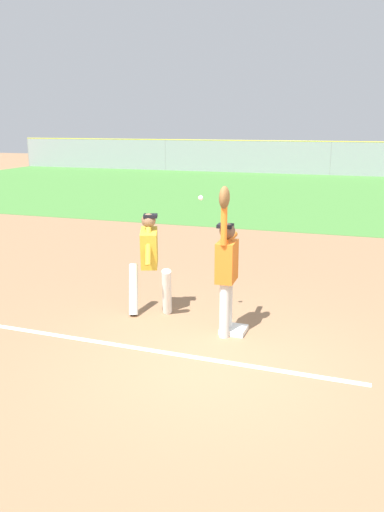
# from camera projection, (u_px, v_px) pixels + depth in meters

# --- Properties ---
(ground_plane) EXTENTS (79.85, 79.85, 0.00)m
(ground_plane) POSITION_uv_depth(u_px,v_px,m) (212.00, 362.00, 6.87)
(ground_plane) COLOR #936D4C
(outfield_grass) EXTENTS (42.58, 17.53, 0.01)m
(outfield_grass) POSITION_uv_depth(u_px,v_px,m) (318.00, 194.00, 23.03)
(outfield_grass) COLOR #478438
(outfield_grass) RESTS_ON ground_plane
(first_base) EXTENTS (0.39, 0.39, 0.08)m
(first_base) POSITION_uv_depth(u_px,v_px,m) (234.00, 330.00, 7.85)
(first_base) COLOR white
(first_base) RESTS_ON ground_plane
(fielder) EXTENTS (0.28, 0.89, 2.28)m
(fielder) POSITION_uv_depth(u_px,v_px,m) (226.00, 264.00, 7.48)
(fielder) COLOR silver
(fielder) RESTS_ON ground_plane
(runner) EXTENTS (0.87, 0.82, 1.72)m
(runner) POSITION_uv_depth(u_px,v_px,m) (149.00, 257.00, 8.33)
(runner) COLOR white
(runner) RESTS_ON ground_plane
(baseball) EXTENTS (0.07, 0.07, 0.07)m
(baseball) POSITION_uv_depth(u_px,v_px,m) (201.00, 198.00, 7.75)
(baseball) COLOR white
(outfield_fence) EXTENTS (42.66, 0.08, 2.04)m
(outfield_fence) POSITION_uv_depth(u_px,v_px,m) (331.00, 158.00, 30.84)
(outfield_fence) COLOR #93999E
(outfield_fence) RESTS_ON ground_plane
(parked_car_blue) EXTENTS (4.59, 2.51, 1.25)m
(parked_car_blue) POSITION_uv_depth(u_px,v_px,m) (172.00, 156.00, 38.07)
(parked_car_blue) COLOR #23389E
(parked_car_blue) RESTS_ON ground_plane
(parked_car_silver) EXTENTS (4.48, 2.27, 1.25)m
(parked_car_silver) POSITION_uv_depth(u_px,v_px,m) (250.00, 158.00, 36.37)
(parked_car_silver) COLOR #B7B7BC
(parked_car_silver) RESTS_ON ground_plane
(parked_car_black) EXTENTS (4.45, 2.22, 1.25)m
(parked_car_black) POSITION_uv_depth(u_px,v_px,m) (329.00, 160.00, 34.14)
(parked_car_black) COLOR black
(parked_car_black) RESTS_ON ground_plane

